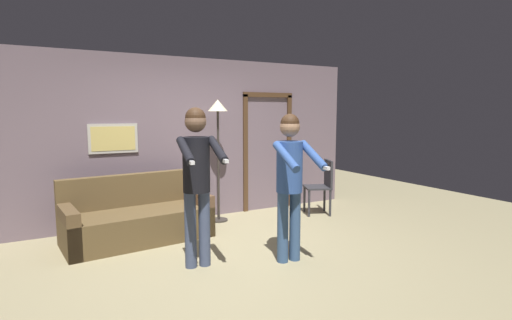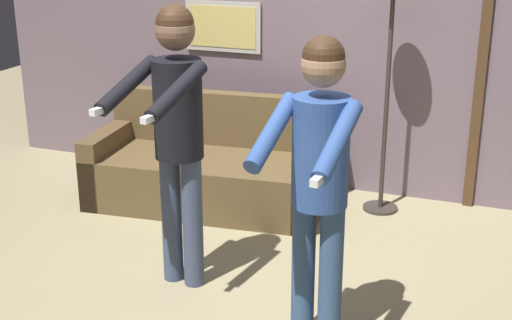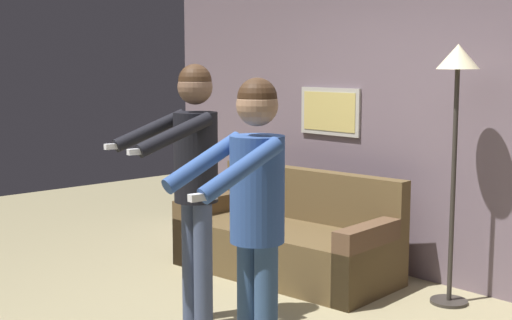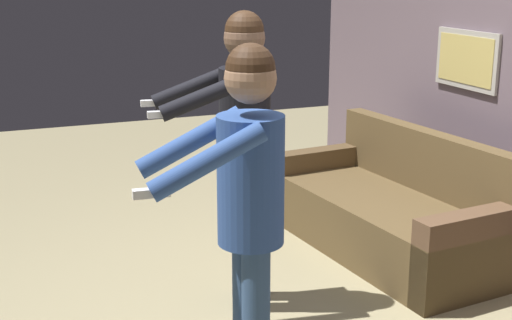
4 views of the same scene
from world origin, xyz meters
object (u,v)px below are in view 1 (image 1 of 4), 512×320
(couch, at_px, (137,220))
(person_standing_right, at_px, (290,173))
(torchiere_lamp, at_px, (218,122))
(dining_chair_distant, at_px, (322,183))
(person_standing_left, at_px, (197,171))

(couch, height_order, person_standing_right, person_standing_right)
(couch, bearing_deg, torchiere_lamp, 14.61)
(dining_chair_distant, bearing_deg, torchiere_lamp, 165.70)
(person_standing_left, height_order, person_standing_right, person_standing_left)
(couch, distance_m, dining_chair_distant, 3.10)
(person_standing_left, bearing_deg, person_standing_right, -19.51)
(couch, bearing_deg, person_standing_left, -73.48)
(torchiere_lamp, relative_size, dining_chair_distant, 2.08)
(couch, relative_size, person_standing_right, 1.15)
(person_standing_right, bearing_deg, person_standing_left, 160.49)
(torchiere_lamp, xyz_separation_m, person_standing_right, (0.02, -2.01, -0.54))
(couch, bearing_deg, dining_chair_distant, -1.60)
(torchiere_lamp, distance_m, person_standing_right, 2.09)
(torchiere_lamp, height_order, person_standing_right, torchiere_lamp)
(dining_chair_distant, bearing_deg, person_standing_left, -155.69)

